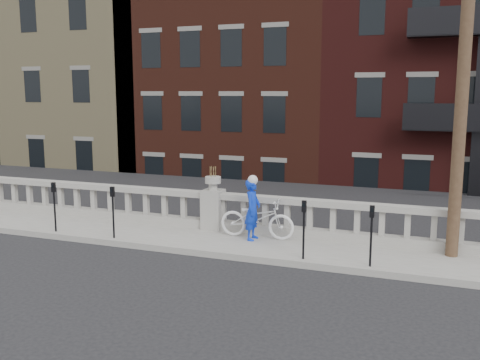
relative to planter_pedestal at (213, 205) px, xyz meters
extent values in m
plane|color=black|center=(0.00, -3.95, -0.83)|extent=(120.00, 120.00, 0.00)
cube|color=gray|center=(0.00, -0.95, -0.76)|extent=(32.00, 2.20, 0.15)
cube|color=gray|center=(0.00, 0.00, -0.56)|extent=(28.00, 0.34, 0.25)
cube|color=gray|center=(0.00, 0.00, 0.27)|extent=(28.00, 0.34, 0.16)
cube|color=gray|center=(0.00, 0.00, -0.13)|extent=(0.55, 0.55, 1.10)
cylinder|color=gray|center=(0.00, 0.00, 0.52)|extent=(0.24, 0.24, 0.20)
cylinder|color=gray|center=(0.00, 0.00, 0.70)|extent=(0.44, 0.44, 0.18)
cube|color=#605E59|center=(0.00, 0.35, -3.26)|extent=(36.00, 0.50, 5.15)
cube|color=black|center=(0.00, 22.00, -6.08)|extent=(80.00, 44.00, 0.50)
cube|color=#595651|center=(-2.00, 4.50, -3.83)|extent=(16.00, 7.00, 4.00)
cube|color=tan|center=(-17.00, 17.00, 4.17)|extent=(18.00, 16.00, 20.00)
cube|color=#3E1A11|center=(-4.00, 16.00, 1.17)|extent=(10.00, 14.00, 14.00)
cube|color=#38100F|center=(6.00, 16.00, 1.92)|extent=(10.00, 14.00, 15.50)
cylinder|color=#422D1E|center=(6.20, -0.35, 4.32)|extent=(0.28, 0.28, 10.00)
cylinder|color=black|center=(-3.92, -1.80, -0.13)|extent=(0.05, 0.05, 1.10)
cube|color=black|center=(-3.92, -1.80, 0.55)|extent=(0.10, 0.08, 0.26)
cube|color=black|center=(-3.92, -1.85, 0.59)|extent=(0.06, 0.01, 0.08)
cylinder|color=black|center=(-2.05, -1.80, -0.13)|extent=(0.05, 0.05, 1.10)
cube|color=black|center=(-2.05, -1.80, 0.55)|extent=(0.10, 0.08, 0.26)
cube|color=black|center=(-2.05, -1.85, 0.59)|extent=(0.06, 0.01, 0.08)
cylinder|color=black|center=(3.02, -1.80, -0.13)|extent=(0.05, 0.05, 1.10)
cube|color=black|center=(3.02, -1.80, 0.55)|extent=(0.10, 0.08, 0.26)
cube|color=black|center=(3.02, -1.85, 0.59)|extent=(0.06, 0.01, 0.08)
cylinder|color=black|center=(4.52, -1.80, -0.13)|extent=(0.05, 0.05, 1.10)
cube|color=black|center=(4.52, -1.80, 0.55)|extent=(0.10, 0.08, 0.26)
cube|color=black|center=(4.52, -1.85, 0.59)|extent=(0.06, 0.01, 0.08)
imported|color=white|center=(1.44, -0.46, -0.16)|extent=(2.01, 0.76, 1.04)
imported|color=#0D30C9|center=(1.39, -0.66, 0.11)|extent=(0.39, 0.58, 1.58)
camera|label=1|loc=(5.80, -13.32, 3.10)|focal=40.00mm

